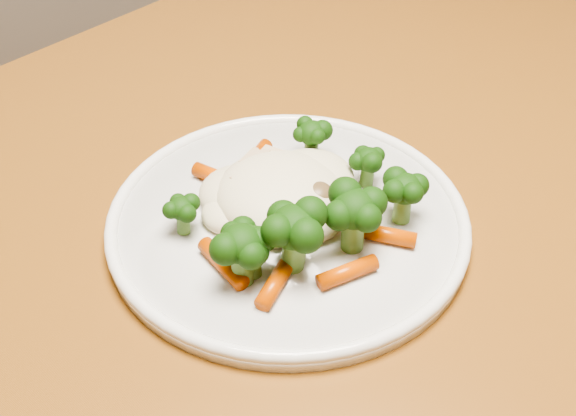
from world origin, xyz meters
The scene contains 3 objects.
dining_table centered at (0.02, 0.08, 0.66)m, with size 1.52×1.30×0.75m.
plate centered at (0.09, 0.15, 0.76)m, with size 0.28×0.28×0.01m, color white.
meal centered at (0.09, 0.14, 0.78)m, with size 0.19×0.18×0.05m.
Camera 1 is at (-0.08, -0.23, 1.13)m, focal length 45.00 mm.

